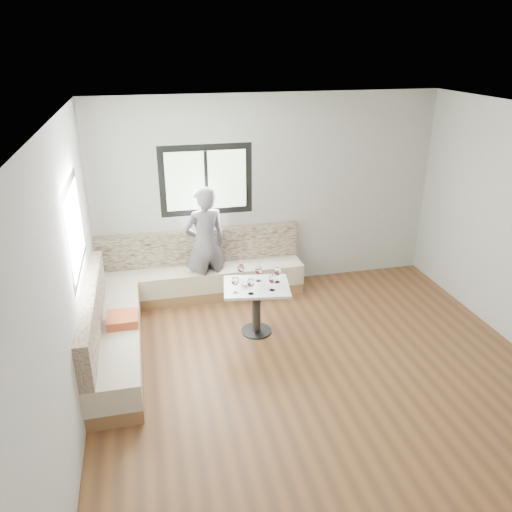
% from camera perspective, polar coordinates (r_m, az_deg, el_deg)
% --- Properties ---
extents(room, '(5.01, 5.01, 2.81)m').
position_cam_1_polar(room, '(5.07, 7.40, -0.31)').
color(room, brown).
rests_on(room, ground).
extents(banquette, '(2.90, 2.80, 0.95)m').
position_cam_1_polar(banquette, '(6.66, -10.13, -4.76)').
color(banquette, '#8F6540').
rests_on(banquette, ground).
extents(table, '(0.89, 0.74, 0.66)m').
position_cam_1_polar(table, '(6.23, 0.05, -4.76)').
color(table, black).
rests_on(table, ground).
extents(person, '(0.68, 0.52, 1.66)m').
position_cam_1_polar(person, '(6.96, -5.83, 1.33)').
color(person, '#5F5A65').
rests_on(person, ground).
extents(olive_ramekin, '(0.09, 0.09, 0.04)m').
position_cam_1_polar(olive_ramekin, '(6.14, -1.28, -3.26)').
color(olive_ramekin, white).
rests_on(olive_ramekin, table).
extents(wine_glass_a, '(0.09, 0.09, 0.21)m').
position_cam_1_polar(wine_glass_a, '(5.94, -2.39, -2.93)').
color(wine_glass_a, white).
rests_on(wine_glass_a, table).
extents(wine_glass_b, '(0.09, 0.09, 0.21)m').
position_cam_1_polar(wine_glass_b, '(5.89, -0.59, -3.11)').
color(wine_glass_b, white).
rests_on(wine_glass_b, table).
extents(wine_glass_c, '(0.09, 0.09, 0.21)m').
position_cam_1_polar(wine_glass_c, '(5.98, 1.87, -2.70)').
color(wine_glass_c, white).
rests_on(wine_glass_c, table).
extents(wine_glass_d, '(0.09, 0.09, 0.21)m').
position_cam_1_polar(wine_glass_d, '(6.20, 0.31, -1.68)').
color(wine_glass_d, white).
rests_on(wine_glass_d, table).
extents(wine_glass_e, '(0.09, 0.09, 0.21)m').
position_cam_1_polar(wine_glass_e, '(6.18, 2.47, -1.82)').
color(wine_glass_e, white).
rests_on(wine_glass_e, table).
extents(wine_glass_f, '(0.09, 0.09, 0.21)m').
position_cam_1_polar(wine_glass_f, '(6.26, -1.74, -1.46)').
color(wine_glass_f, white).
rests_on(wine_glass_f, table).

